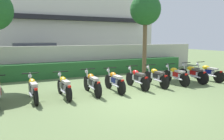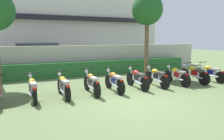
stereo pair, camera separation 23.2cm
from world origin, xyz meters
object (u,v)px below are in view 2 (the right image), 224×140
Objects in this scene: motorcycle_in_row_3 at (64,86)px; motorcycle_in_row_9 at (194,74)px; tree_far_side at (147,11)px; motorcycle_in_row_8 at (177,75)px; motorcycle_in_row_2 at (32,88)px; motorcycle_in_row_4 at (92,83)px; motorcycle_in_row_7 at (156,77)px; motorcycle_in_row_10 at (210,73)px; motorcycle_in_row_5 at (114,81)px; parked_car at (40,57)px; motorcycle_in_row_6 at (137,78)px.

motorcycle_in_row_9 reaches higher than motorcycle_in_row_3.
tree_far_side is 4.54m from motorcycle_in_row_8.
motorcycle_in_row_2 is 1.00× the size of motorcycle_in_row_8.
motorcycle_in_row_2 is 0.98× the size of motorcycle_in_row_9.
motorcycle_in_row_4 is 3.17m from motorcycle_in_row_7.
motorcycle_in_row_2 is 1.09m from motorcycle_in_row_3.
motorcycle_in_row_10 is at bearing -89.92° from motorcycle_in_row_8.
motorcycle_in_row_3 is (1.09, -0.05, -0.00)m from motorcycle_in_row_2.
motorcycle_in_row_3 is 2.10m from motorcycle_in_row_5.
parked_car is 0.95× the size of tree_far_side.
motorcycle_in_row_9 is at bearing -92.09° from motorcycle_in_row_7.
parked_car is 10.15m from motorcycle_in_row_9.
motorcycle_in_row_10 is (3.25, -0.12, -0.00)m from motorcycle_in_row_7.
motorcycle_in_row_4 is at bearing 92.45° from motorcycle_in_row_7.
motorcycle_in_row_10 is at bearing -91.76° from motorcycle_in_row_3.
motorcycle_in_row_5 is (0.99, -0.02, -0.00)m from motorcycle_in_row_4.
tree_far_side is (5.70, -4.68, 2.87)m from parked_car.
motorcycle_in_row_5 is 4.35m from motorcycle_in_row_9.
motorcycle_in_row_8 is at bearing 86.01° from motorcycle_in_row_10.
tree_far_side reaches higher than motorcycle_in_row_10.
motorcycle_in_row_6 is (2.16, 0.09, -0.00)m from motorcycle_in_row_4.
motorcycle_in_row_6 reaches higher than motorcycle_in_row_2.
parked_car reaches higher than motorcycle_in_row_7.
motorcycle_in_row_5 is at bearing -91.40° from motorcycle_in_row_3.
parked_car is 2.43× the size of motorcycle_in_row_9.
motorcycle_in_row_6 is at bearing -91.34° from motorcycle_in_row_2.
motorcycle_in_row_9 is at bearing 86.97° from motorcycle_in_row_10.
motorcycle_in_row_3 is at bearing 86.91° from motorcycle_in_row_10.
motorcycle_in_row_4 is at bearing 86.21° from motorcycle_in_row_9.
motorcycle_in_row_4 reaches higher than motorcycle_in_row_10.
motorcycle_in_row_3 is at bearing 91.75° from motorcycle_in_row_4.
parked_car is at bearing 15.57° from motorcycle_in_row_5.
motorcycle_in_row_6 is 2.13m from motorcycle_in_row_8.
motorcycle_in_row_5 is at bearing -75.39° from parked_car.
tree_far_side is 7.25m from motorcycle_in_row_3.
motorcycle_in_row_9 reaches higher than motorcycle_in_row_4.
parked_car reaches higher than motorcycle_in_row_6.
motorcycle_in_row_7 is at bearing -89.87° from motorcycle_in_row_6.
motorcycle_in_row_3 is 3.27m from motorcycle_in_row_6.
motorcycle_in_row_10 is (7.53, -0.02, 0.01)m from motorcycle_in_row_3.
motorcycle_in_row_8 is (5.46, -7.73, -0.49)m from parked_car.
motorcycle_in_row_6 is at bearing 84.32° from motorcycle_in_row_9.
motorcycle_in_row_7 is at bearing 84.92° from motorcycle_in_row_10.
motorcycle_in_row_4 is 1.01× the size of motorcycle_in_row_7.
motorcycle_in_row_4 is at bearing -146.09° from tree_far_side.
motorcycle_in_row_10 is at bearing -89.88° from motorcycle_in_row_4.
tree_far_side is 5.06m from motorcycle_in_row_6.
motorcycle_in_row_7 is 2.18m from motorcycle_in_row_9.
motorcycle_in_row_8 is at bearing 84.63° from motorcycle_in_row_9.
parked_car is 7.83m from motorcycle_in_row_4.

